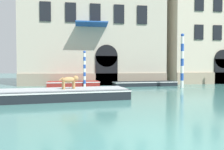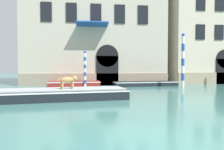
{
  "view_description": "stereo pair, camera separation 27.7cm",
  "coord_description": "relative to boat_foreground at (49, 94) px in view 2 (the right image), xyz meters",
  "views": [
    {
      "loc": [
        -2.07,
        -5.34,
        1.83
      ],
      "look_at": [
        0.44,
        11.65,
        1.2
      ],
      "focal_mm": 35.0,
      "sensor_mm": 36.0,
      "label": 1
    },
    {
      "loc": [
        -1.8,
        -5.38,
        1.83
      ],
      "look_at": [
        0.44,
        11.65,
        1.2
      ],
      "focal_mm": 35.0,
      "sensor_mm": 36.0,
      "label": 2
    }
  ],
  "objects": [
    {
      "name": "ground_plane",
      "position": [
        3.72,
        -7.03,
        -0.33
      ],
      "size": [
        120.0,
        120.0,
        0.0
      ],
      "primitive_type": "plane",
      "color": "#427A75"
    },
    {
      "name": "mooring_pole_4",
      "position": [
        2.06,
        7.12,
        1.33
      ],
      "size": [
        0.23,
        0.23,
        3.28
      ],
      "color": "white",
      "rests_on": "ground_plane"
    },
    {
      "name": "palazzo_left",
      "position": [
        3.18,
        12.22,
        8.75
      ],
      "size": [
        14.81,
        7.4,
        18.19
      ],
      "color": "#BCB29E",
      "rests_on": "ground_plane"
    },
    {
      "name": "boat_moored_near_palazzo",
      "position": [
        1.06,
        8.02,
        -0.05
      ],
      "size": [
        4.79,
        2.05,
        0.51
      ],
      "rotation": [
        0.0,
        0.0,
        0.06
      ],
      "color": "maroon",
      "rests_on": "ground_plane"
    },
    {
      "name": "dog_on_deck",
      "position": [
        1.1,
        -0.02,
        0.78
      ],
      "size": [
        1.09,
        0.6,
        0.76
      ],
      "rotation": [
        0.0,
        0.0,
        0.37
      ],
      "color": "tan",
      "rests_on": "boat_foreground"
    },
    {
      "name": "palazzo_right",
      "position": [
        18.37,
        12.22,
        8.77
      ],
      "size": [
        13.3,
        6.13,
        18.23
      ],
      "color": "beige",
      "rests_on": "ground_plane"
    },
    {
      "name": "mooring_pole_0",
      "position": [
        10.52,
        5.62,
        2.08
      ],
      "size": [
        0.28,
        0.28,
        4.76
      ],
      "color": "white",
      "rests_on": "ground_plane"
    },
    {
      "name": "boat_foreground",
      "position": [
        0.0,
        0.0,
        0.0
      ],
      "size": [
        8.98,
        3.26,
        0.61
      ],
      "rotation": [
        0.0,
        0.0,
        0.12
      ],
      "color": "black",
      "rests_on": "ground_plane"
    },
    {
      "name": "boat_moored_far",
      "position": [
        7.88,
        7.99,
        -0.09
      ],
      "size": [
        6.27,
        1.93,
        0.44
      ],
      "rotation": [
        0.0,
        0.0,
        0.07
      ],
      "color": "black",
      "rests_on": "ground_plane"
    }
  ]
}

